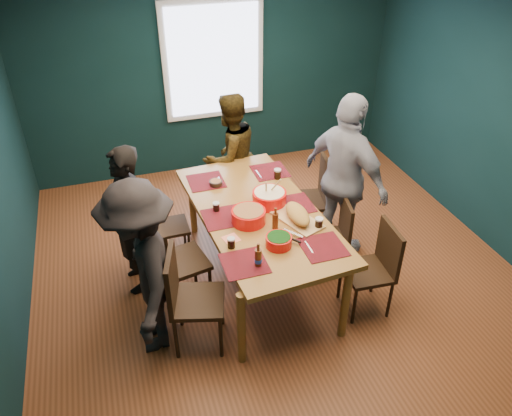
{
  "coord_description": "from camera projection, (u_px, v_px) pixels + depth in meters",
  "views": [
    {
      "loc": [
        -1.46,
        -3.9,
        3.56
      ],
      "look_at": [
        -0.24,
        -0.12,
        0.91
      ],
      "focal_mm": 35.0,
      "sensor_mm": 36.0,
      "label": 1
    }
  ],
  "objects": [
    {
      "name": "bowl_herbs",
      "position": [
        279.0,
        241.0,
        4.39
      ],
      "size": [
        0.23,
        0.23,
        0.1
      ],
      "color": "red",
      "rests_on": "dining_table"
    },
    {
      "name": "room",
      "position": [
        268.0,
        144.0,
        4.89
      ],
      "size": [
        5.01,
        5.01,
        2.71
      ],
      "color": "brown",
      "rests_on": "ground"
    },
    {
      "name": "beer_bottle_b",
      "position": [
        275.0,
        220.0,
        4.59
      ],
      "size": [
        0.06,
        0.06,
        0.22
      ],
      "color": "#4E230E",
      "rests_on": "dining_table"
    },
    {
      "name": "person_right",
      "position": [
        345.0,
        179.0,
        5.2
      ],
      "size": [
        0.81,
        1.17,
        1.85
      ],
      "primitive_type": "imported",
      "rotation": [
        0.0,
        0.0,
        1.93
      ],
      "color": "white",
      "rests_on": "floor"
    },
    {
      "name": "small_bowl",
      "position": [
        216.0,
        183.0,
        5.26
      ],
      "size": [
        0.14,
        0.14,
        0.06
      ],
      "color": "black",
      "rests_on": "dining_table"
    },
    {
      "name": "chair_right_near",
      "position": [
        377.0,
        263.0,
        4.67
      ],
      "size": [
        0.45,
        0.45,
        0.93
      ],
      "rotation": [
        0.0,
        0.0,
        -0.07
      ],
      "color": "black",
      "rests_on": "floor"
    },
    {
      "name": "chair_right_far",
      "position": [
        315.0,
        193.0,
        5.64
      ],
      "size": [
        0.52,
        0.52,
        0.98
      ],
      "rotation": [
        0.0,
        0.0,
        -0.2
      ],
      "color": "black",
      "rests_on": "floor"
    },
    {
      "name": "cutting_board",
      "position": [
        297.0,
        215.0,
        4.7
      ],
      "size": [
        0.42,
        0.65,
        0.14
      ],
      "rotation": [
        0.0,
        0.0,
        0.37
      ],
      "color": "tan",
      "rests_on": "dining_table"
    },
    {
      "name": "chair_left_near",
      "position": [
        186.0,
        293.0,
        4.27
      ],
      "size": [
        0.56,
        0.56,
        1.0
      ],
      "rotation": [
        0.0,
        0.0,
        -0.28
      ],
      "color": "black",
      "rests_on": "floor"
    },
    {
      "name": "cola_glass_c",
      "position": [
        278.0,
        173.0,
        5.37
      ],
      "size": [
        0.08,
        0.08,
        0.11
      ],
      "color": "black",
      "rests_on": "dining_table"
    },
    {
      "name": "bowl_dumpling",
      "position": [
        269.0,
        197.0,
        4.94
      ],
      "size": [
        0.34,
        0.34,
        0.32
      ],
      "color": "red",
      "rests_on": "dining_table"
    },
    {
      "name": "person_back",
      "position": [
        230.0,
        156.0,
        5.95
      ],
      "size": [
        0.93,
        0.84,
        1.55
      ],
      "primitive_type": "imported",
      "rotation": [
        0.0,
        0.0,
        3.56
      ],
      "color": "black",
      "rests_on": "floor"
    },
    {
      "name": "chair_left_mid",
      "position": [
        172.0,
        257.0,
        4.67
      ],
      "size": [
        0.54,
        0.54,
        1.01
      ],
      "rotation": [
        0.0,
        0.0,
        0.2
      ],
      "color": "black",
      "rests_on": "floor"
    },
    {
      "name": "cola_glass_a",
      "position": [
        231.0,
        242.0,
        4.37
      ],
      "size": [
        0.07,
        0.07,
        0.1
      ],
      "color": "black",
      "rests_on": "dining_table"
    },
    {
      "name": "napkin_c",
      "position": [
        318.0,
        250.0,
        4.37
      ],
      "size": [
        0.13,
        0.13,
        0.0
      ],
      "primitive_type": "cube",
      "rotation": [
        0.0,
        0.0,
        0.01
      ],
      "color": "#FF856B",
      "rests_on": "dining_table"
    },
    {
      "name": "chair_left_far",
      "position": [
        163.0,
        222.0,
        5.33
      ],
      "size": [
        0.37,
        0.37,
        0.82
      ],
      "rotation": [
        0.0,
        0.0,
        -0.01
      ],
      "color": "black",
      "rests_on": "floor"
    },
    {
      "name": "beer_bottle_a",
      "position": [
        258.0,
        258.0,
        4.14
      ],
      "size": [
        0.06,
        0.06,
        0.23
      ],
      "color": "#4E230E",
      "rests_on": "dining_table"
    },
    {
      "name": "dining_table",
      "position": [
        259.0,
        218.0,
        4.91
      ],
      "size": [
        1.26,
        2.27,
        0.83
      ],
      "rotation": [
        0.0,
        0.0,
        0.08
      ],
      "color": "brown",
      "rests_on": "floor"
    },
    {
      "name": "person_far_left",
      "position": [
        129.0,
        221.0,
        4.81
      ],
      "size": [
        0.41,
        0.6,
        1.57
      ],
      "primitive_type": "imported",
      "rotation": [
        0.0,
        0.0,
        4.78
      ],
      "color": "black",
      "rests_on": "floor"
    },
    {
      "name": "cola_glass_b",
      "position": [
        319.0,
        223.0,
        4.61
      ],
      "size": [
        0.08,
        0.08,
        0.11
      ],
      "color": "black",
      "rests_on": "dining_table"
    },
    {
      "name": "person_near_left",
      "position": [
        143.0,
        270.0,
        4.14
      ],
      "size": [
        0.67,
        1.1,
        1.67
      ],
      "primitive_type": "imported",
      "rotation": [
        0.0,
        0.0,
        4.67
      ],
      "color": "black",
      "rests_on": "floor"
    },
    {
      "name": "bowl_salad",
      "position": [
        249.0,
        216.0,
        4.68
      ],
      "size": [
        0.33,
        0.33,
        0.14
      ],
      "color": "red",
      "rests_on": "dining_table"
    },
    {
      "name": "chair_right_mid",
      "position": [
        336.0,
        231.0,
        5.18
      ],
      "size": [
        0.44,
        0.44,
        0.83
      ],
      "rotation": [
        0.0,
        0.0,
        -0.2
      ],
      "color": "black",
      "rests_on": "floor"
    },
    {
      "name": "napkin_b",
      "position": [
        231.0,
        239.0,
        4.5
      ],
      "size": [
        0.17,
        0.17,
        0.0
      ],
      "primitive_type": "cube",
      "rotation": [
        0.0,
        0.0,
        0.24
      ],
      "color": "#FF856B",
      "rests_on": "dining_table"
    },
    {
      "name": "cola_glass_d",
      "position": [
        216.0,
        206.0,
        4.85
      ],
      "size": [
        0.07,
        0.07,
        0.09
      ],
      "color": "black",
      "rests_on": "dining_table"
    },
    {
      "name": "napkin_a",
      "position": [
        290.0,
        205.0,
        4.96
      ],
      "size": [
        0.15,
        0.15,
        0.0
      ],
      "primitive_type": "cube",
      "rotation": [
        0.0,
        0.0,
        0.31
      ],
      "color": "#FF856B",
      "rests_on": "dining_table"
    }
  ]
}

